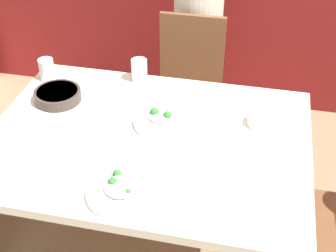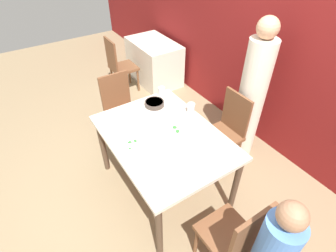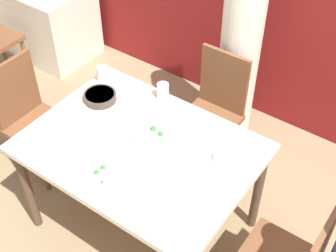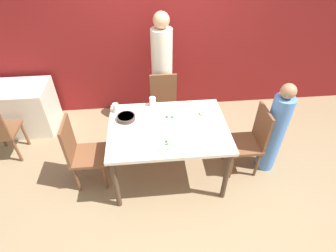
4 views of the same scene
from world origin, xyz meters
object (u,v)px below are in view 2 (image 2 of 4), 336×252
object	(u,v)px
chair_child_spot	(234,236)
plate_rice_adult	(131,147)
person_adult	(251,98)
glass_water_tall	(191,108)
bowl_curry	(154,103)
chair_adult_spot	(226,129)

from	to	relation	value
chair_child_spot	plate_rice_adult	size ratio (longest dim) A/B	3.47
person_adult	glass_water_tall	world-z (taller)	person_adult
bowl_curry	person_adult	bearing A→B (deg)	62.83
bowl_curry	plate_rice_adult	bearing A→B (deg)	-48.27
bowl_curry	chair_adult_spot	bearing A→B (deg)	52.78
person_adult	chair_adult_spot	bearing A→B (deg)	-90.00
plate_rice_adult	glass_water_tall	world-z (taller)	glass_water_tall
glass_water_tall	plate_rice_adult	bearing A→B (deg)	-79.48
chair_adult_spot	plate_rice_adult	distance (m)	1.22
chair_adult_spot	person_adult	bearing A→B (deg)	90.00
chair_adult_spot	glass_water_tall	bearing A→B (deg)	-113.70
chair_child_spot	bowl_curry	distance (m)	1.53
person_adult	glass_water_tall	distance (m)	0.74
bowl_curry	plate_rice_adult	world-z (taller)	plate_rice_adult
person_adult	plate_rice_adult	xyz separation A→B (m)	(-0.03, -1.49, -0.01)
chair_child_spot	person_adult	xyz separation A→B (m)	(-0.99, 1.14, 0.31)
chair_child_spot	plate_rice_adult	world-z (taller)	chair_child_spot
person_adult	glass_water_tall	xyz separation A→B (m)	(-0.18, -0.71, 0.03)
chair_child_spot	person_adult	world-z (taller)	person_adult
plate_rice_adult	glass_water_tall	size ratio (longest dim) A/B	2.39
person_adult	bowl_curry	bearing A→B (deg)	-117.17
person_adult	glass_water_tall	size ratio (longest dim) A/B	15.25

